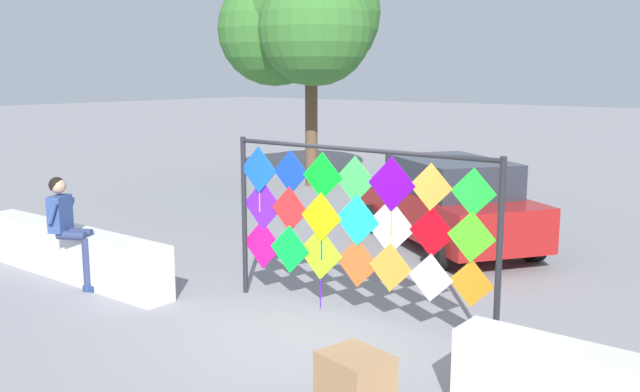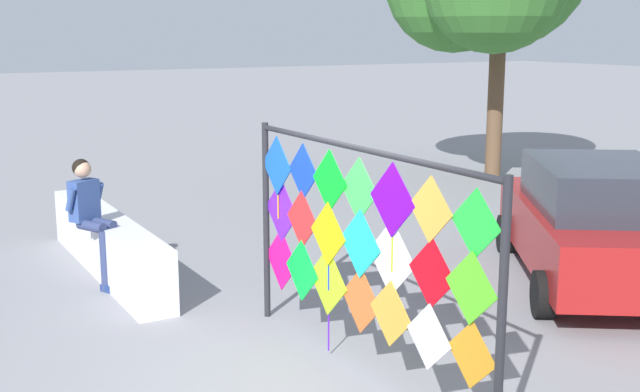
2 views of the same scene
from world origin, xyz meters
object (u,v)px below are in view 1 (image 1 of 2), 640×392
kite_display_rack (351,215)px  tree_palm_like (302,23)px  seated_vendor (69,223)px  cardboard_box_large (355,387)px  parked_car (448,202)px

kite_display_rack → tree_palm_like: size_ratio=0.59×
tree_palm_like → seated_vendor: bearing=-70.3°
cardboard_box_large → tree_palm_like: size_ratio=0.10×
seated_vendor → parked_car: 6.38m
seated_vendor → parked_car: (3.06, 5.60, -0.16)m
kite_display_rack → seated_vendor: size_ratio=2.35×
parked_car → cardboard_box_large: size_ratio=7.02×
parked_car → seated_vendor: bearing=-118.6°
seated_vendor → tree_palm_like: tree_palm_like is taller
kite_display_rack → parked_car: kite_display_rack is taller
kite_display_rack → cardboard_box_large: (1.56, -2.09, -1.04)m
kite_display_rack → parked_car: 4.28m
cardboard_box_large → parked_car: bearing=111.2°
parked_car → cardboard_box_large: (2.42, -6.25, -0.49)m
kite_display_rack → parked_car: size_ratio=0.87×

